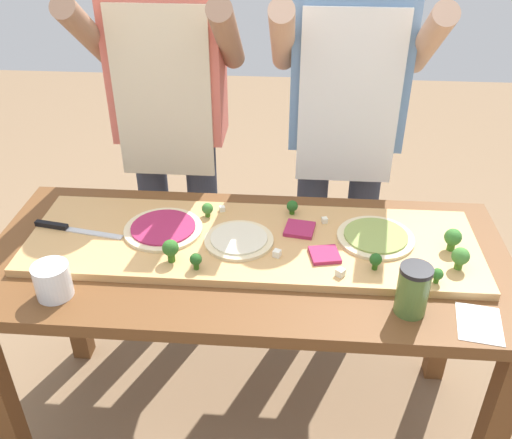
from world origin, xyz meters
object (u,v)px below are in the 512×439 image
(broccoli_floret_front_right, at_px, (292,206))
(cheese_crumble_b, at_px, (325,220))
(cheese_crumble_a, at_px, (340,272))
(pizza_whole_pesto_green, at_px, (376,237))
(prep_table, at_px, (247,283))
(broccoli_floret_back_mid, at_px, (196,260))
(recipe_note, at_px, (479,324))
(pizza_slice_far_left, at_px, (300,229))
(cook_left, at_px, (170,111))
(pizza_slice_center, at_px, (325,255))
(chefs_knife, at_px, (66,228))
(broccoli_floret_center_left, at_px, (207,209))
(broccoli_floret_front_left, at_px, (460,257))
(pizza_whole_cheese_artichoke, at_px, (239,240))
(broccoli_floret_center_right, at_px, (453,238))
(flour_cup, at_px, (53,282))
(pizza_whole_beet_magenta, at_px, (163,229))
(cook_right, at_px, (345,116))
(cheese_crumble_d, at_px, (222,209))
(broccoli_floret_back_right, at_px, (437,275))
(sauce_jar, at_px, (413,290))
(cheese_crumble_c, at_px, (277,253))
(broccoli_floret_front_mid, at_px, (376,260))
(broccoli_floret_back_left, at_px, (171,249))

(broccoli_floret_front_right, distance_m, cheese_crumble_b, 0.12)
(cheese_crumble_a, bearing_deg, broccoli_floret_front_right, 114.16)
(pizza_whole_pesto_green, bearing_deg, prep_table, -170.02)
(broccoli_floret_back_mid, xyz_separation_m, cheese_crumble_a, (0.40, 0.00, -0.02))
(recipe_note, bearing_deg, prep_table, 157.09)
(pizza_slice_far_left, bearing_deg, broccoli_floret_back_mid, -142.97)
(cheese_crumble_b, bearing_deg, cook_left, 144.18)
(pizza_slice_center, xyz_separation_m, recipe_note, (0.39, -0.23, -0.03))
(chefs_knife, xyz_separation_m, broccoli_floret_center_left, (0.43, 0.11, 0.02))
(broccoli_floret_front_left, relative_size, cheese_crumble_a, 3.10)
(pizza_whole_cheese_artichoke, relative_size, broccoli_floret_center_right, 2.99)
(broccoli_floret_front_right, relative_size, flour_cup, 0.49)
(pizza_whole_beet_magenta, bearing_deg, chefs_knife, -176.73)
(pizza_whole_beet_magenta, height_order, broccoli_floret_back_mid, broccoli_floret_back_mid)
(cook_right, bearing_deg, pizza_slice_center, -97.38)
(pizza_slice_far_left, height_order, cheese_crumble_b, cheese_crumble_b)
(pizza_slice_far_left, bearing_deg, cook_right, 71.91)
(pizza_whole_pesto_green, bearing_deg, broccoli_floret_front_left, -30.87)
(pizza_slice_far_left, xyz_separation_m, broccoli_floret_front_right, (-0.03, 0.10, 0.02))
(pizza_slice_far_left, distance_m, cheese_crumble_d, 0.27)
(cheese_crumble_d, height_order, recipe_note, cheese_crumble_d)
(recipe_note, bearing_deg, pizza_slice_center, 149.73)
(broccoli_floret_front_left, bearing_deg, flour_cup, -171.20)
(pizza_whole_cheese_artichoke, distance_m, broccoli_floret_front_right, 0.23)
(broccoli_floret_center_right, relative_size, cheese_crumble_a, 3.24)
(broccoli_floret_back_right, xyz_separation_m, recipe_note, (0.09, -0.13, -0.05))
(pizza_whole_pesto_green, height_order, cheese_crumble_d, cheese_crumble_d)
(broccoli_floret_center_left, relative_size, cheese_crumble_a, 2.21)
(cook_left, bearing_deg, pizza_slice_far_left, -43.43)
(cook_right, bearing_deg, broccoli_floret_center_right, -60.78)
(cheese_crumble_b, distance_m, cheese_crumble_d, 0.34)
(cook_left, bearing_deg, pizza_slice_center, -46.48)
(broccoli_floret_front_left, relative_size, broccoli_floret_center_left, 1.40)
(pizza_slice_far_left, relative_size, broccoli_floret_back_right, 1.98)
(pizza_slice_far_left, height_order, sauce_jar, sauce_jar)
(cheese_crumble_c, bearing_deg, pizza_whole_pesto_green, 20.82)
(broccoli_floret_front_mid, distance_m, cheese_crumble_a, 0.11)
(pizza_whole_beet_magenta, distance_m, cook_left, 0.53)
(broccoli_floret_back_mid, bearing_deg, broccoli_floret_back_right, -0.79)
(cheese_crumble_d, distance_m, flour_cup, 0.59)
(broccoli_floret_front_left, height_order, cheese_crumble_c, broccoli_floret_front_left)
(broccoli_floret_center_left, relative_size, flour_cup, 0.49)
(pizza_whole_pesto_green, xyz_separation_m, pizza_slice_far_left, (-0.23, 0.03, -0.00))
(chefs_knife, height_order, recipe_note, chefs_knife)
(broccoli_floret_front_left, bearing_deg, broccoli_floret_back_left, -177.99)
(broccoli_floret_center_right, height_order, cheese_crumble_b, broccoli_floret_center_right)
(broccoli_floret_front_left, bearing_deg, pizza_whole_pesto_green, 149.13)
(pizza_slice_far_left, relative_size, cheese_crumble_a, 4.08)
(pizza_slice_far_left, height_order, cheese_crumble_d, cheese_crumble_d)
(pizza_whole_cheese_artichoke, xyz_separation_m, cheese_crumble_d, (-0.07, 0.17, 0.00))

